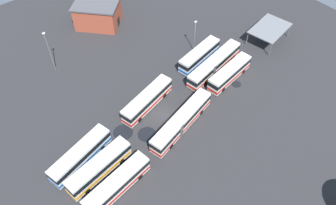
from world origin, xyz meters
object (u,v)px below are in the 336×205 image
(bus_row2_slot1, at_px, (214,64))
(lamp_post_mid_lot, at_px, (49,51))
(bus_row0_slot1, at_px, (99,167))
(maintenance_shelter, at_px, (270,28))
(bus_row1_slot2, at_px, (147,100))
(bus_row1_slot0, at_px, (181,121))
(bus_row0_slot0, at_px, (117,184))
(bus_row0_slot2, at_px, (80,155))
(depot_building, at_px, (98,13))
(bus_row2_slot2, at_px, (199,55))
(bus_row2_slot0, at_px, (230,73))
(lamp_post_near_entrance, at_px, (195,35))

(bus_row2_slot1, height_order, lamp_post_mid_lot, lamp_post_mid_lot)
(bus_row0_slot1, xyz_separation_m, maintenance_shelter, (48.22, 4.59, 1.55))
(bus_row2_slot1, bearing_deg, bus_row1_slot2, 176.12)
(bus_row2_slot1, relative_size, lamp_post_mid_lot, 1.61)
(bus_row1_slot0, height_order, bus_row1_slot2, same)
(bus_row0_slot0, height_order, bus_row1_slot0, same)
(bus_row0_slot2, height_order, depot_building, depot_building)
(bus_row2_slot2, height_order, maintenance_shelter, maintenance_shelter)
(bus_row0_slot0, height_order, bus_row0_slot1, same)
(bus_row2_slot1, bearing_deg, bus_row2_slot0, -81.41)
(bus_row0_slot1, relative_size, bus_row2_slot0, 1.04)
(bus_row0_slot0, height_order, bus_row2_slot1, same)
(bus_row0_slot0, distance_m, bus_row1_slot0, 16.06)
(bus_row0_slot1, bearing_deg, bus_row0_slot0, -83.23)
(maintenance_shelter, bearing_deg, lamp_post_mid_lot, 151.97)
(bus_row0_slot1, relative_size, bus_row2_slot2, 1.05)
(bus_row2_slot0, bearing_deg, bus_row0_slot1, -177.33)
(bus_row0_slot0, xyz_separation_m, lamp_post_near_entrance, (32.30, 17.23, 2.49))
(depot_building, relative_size, maintenance_shelter, 1.28)
(bus_row2_slot2, bearing_deg, bus_row1_slot0, -143.54)
(bus_row0_slot2, distance_m, bus_row2_slot2, 32.74)
(bus_row0_slot2, bearing_deg, bus_row0_slot0, -78.66)
(bus_row1_slot0, bearing_deg, lamp_post_mid_lot, 109.74)
(bus_row1_slot0, distance_m, bus_row2_slot0, 16.02)
(bus_row0_slot1, height_order, lamp_post_near_entrance, lamp_post_near_entrance)
(bus_row1_slot0, relative_size, lamp_post_near_entrance, 2.00)
(bus_row1_slot2, height_order, lamp_post_mid_lot, lamp_post_mid_lot)
(bus_row0_slot0, xyz_separation_m, depot_building, (21.65, 39.46, 1.13))
(bus_row2_slot0, bearing_deg, bus_row2_slot1, 98.59)
(bus_row0_slot2, height_order, lamp_post_near_entrance, lamp_post_near_entrance)
(bus_row0_slot1, distance_m, bus_row1_slot0, 16.40)
(depot_building, bearing_deg, lamp_post_near_entrance, -64.41)
(bus_row1_slot2, relative_size, maintenance_shelter, 1.20)
(bus_row1_slot2, height_order, bus_row2_slot2, same)
(bus_row2_slot1, height_order, bus_row2_slot2, same)
(bus_row0_slot0, distance_m, bus_row0_slot1, 4.38)
(depot_building, xyz_separation_m, lamp_post_mid_lot, (-16.09, -8.09, 2.32))
(bus_row2_slot2, height_order, lamp_post_mid_lot, lamp_post_mid_lot)
(depot_building, bearing_deg, maintenance_shelter, -49.51)
(bus_row0_slot2, height_order, bus_row2_slot2, same)
(bus_row0_slot1, height_order, bus_row1_slot2, same)
(bus_row2_slot0, bearing_deg, lamp_post_mid_lot, 135.50)
(bus_row2_slot1, bearing_deg, bus_row0_slot2, -177.54)
(bus_row0_slot0, bearing_deg, depot_building, 61.25)
(bus_row0_slot1, height_order, bus_row2_slot1, same)
(bus_row2_slot1, relative_size, maintenance_shelter, 1.51)
(bus_row1_slot2, distance_m, lamp_post_near_entrance, 19.32)
(bus_row0_slot0, relative_size, bus_row2_slot1, 0.78)
(lamp_post_mid_lot, bearing_deg, bus_row2_slot1, -40.51)
(bus_row0_slot1, distance_m, bus_row1_slot2, 16.11)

